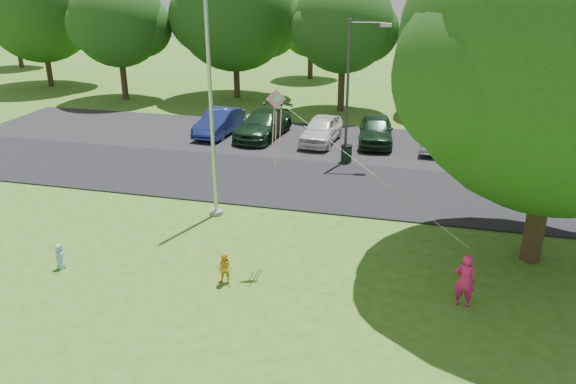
% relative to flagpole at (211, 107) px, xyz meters
% --- Properties ---
extents(ground, '(120.00, 120.00, 0.00)m').
position_rel_flagpole_xyz_m(ground, '(3.50, -5.00, -4.17)').
color(ground, '#36651A').
rests_on(ground, ground).
extents(park_road, '(60.00, 6.00, 0.06)m').
position_rel_flagpole_xyz_m(park_road, '(3.50, 4.00, -4.14)').
color(park_road, black).
rests_on(park_road, ground).
extents(parking_strip, '(42.00, 7.00, 0.06)m').
position_rel_flagpole_xyz_m(parking_strip, '(3.50, 10.50, -4.14)').
color(parking_strip, black).
rests_on(parking_strip, ground).
extents(flagpole, '(0.50, 0.50, 10.00)m').
position_rel_flagpole_xyz_m(flagpole, '(0.00, 0.00, 0.00)').
color(flagpole, '#B7BABF').
rests_on(flagpole, ground).
extents(street_lamp, '(1.88, 0.41, 6.70)m').
position_rel_flagpole_xyz_m(street_lamp, '(4.10, 7.31, -0.14)').
color(street_lamp, '#3F3F44').
rests_on(street_lamp, ground).
extents(trash_can, '(0.56, 0.56, 0.89)m').
position_rel_flagpole_xyz_m(trash_can, '(3.90, 7.29, -3.72)').
color(trash_can, black).
rests_on(trash_can, ground).
extents(big_tree, '(9.93, 9.43, 11.33)m').
position_rel_flagpole_xyz_m(big_tree, '(11.03, -0.99, 2.21)').
color(big_tree, '#332316').
rests_on(big_tree, ground).
extents(tree_row, '(64.35, 11.94, 10.88)m').
position_rel_flagpole_xyz_m(tree_row, '(5.09, 19.23, 1.55)').
color(tree_row, '#332316').
rests_on(tree_row, ground).
extents(horizon_trees, '(77.46, 7.20, 7.02)m').
position_rel_flagpole_xyz_m(horizon_trees, '(7.56, 28.88, 0.14)').
color(horizon_trees, '#332316').
rests_on(horizon_trees, ground).
extents(parked_cars, '(16.66, 5.18, 1.48)m').
position_rel_flagpole_xyz_m(parked_cars, '(3.25, 10.54, -3.40)').
color(parked_cars, navy).
rests_on(parked_cars, ground).
extents(woman, '(0.60, 0.42, 1.58)m').
position_rel_flagpole_xyz_m(woman, '(8.90, -4.22, -3.38)').
color(woman, '#EA1F6D').
rests_on(woman, ground).
extents(child_yellow, '(0.48, 0.38, 1.00)m').
position_rel_flagpole_xyz_m(child_yellow, '(2.11, -4.74, -3.67)').
color(child_yellow, gold).
rests_on(child_yellow, ground).
extents(child_blue, '(0.26, 0.40, 0.82)m').
position_rel_flagpole_xyz_m(child_blue, '(-3.22, -5.11, -3.75)').
color(child_blue, '#88C2D1').
rests_on(child_blue, ground).
extents(kite, '(5.96, 1.52, 3.76)m').
position_rel_flagpole_xyz_m(kite, '(3.37, -2.99, 0.57)').
color(kite, pink).
rests_on(kite, ground).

